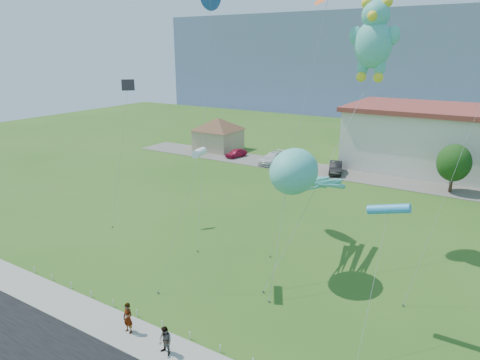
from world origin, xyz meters
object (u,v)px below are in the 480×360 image
at_px(pedestrian_right, 165,341).
at_px(parked_car_white, 273,158).
at_px(pedestrian_left, 128,318).
at_px(parked_car_black, 336,168).
at_px(parked_car_red, 236,153).
at_px(parked_car_blue, 298,163).
at_px(pavilion, 218,131).
at_px(octopus_kite, 299,176).
at_px(teddy_bear_kite, 374,38).

xyz_separation_m(pedestrian_right, parked_car_white, (-13.31, 37.70, -0.07)).
distance_m(pedestrian_left, parked_car_black, 37.18).
height_order(pedestrian_right, parked_car_red, pedestrian_right).
height_order(pedestrian_left, parked_car_blue, pedestrian_left).
height_order(pavilion, pedestrian_right, pavilion).
bearing_deg(parked_car_white, octopus_kite, -52.52).
xyz_separation_m(octopus_kite, teddy_bear_kite, (2.47, 6.57, 9.11)).
xyz_separation_m(pedestrian_left, pedestrian_right, (2.98, -0.30, -0.10)).
bearing_deg(pedestrian_left, parked_car_red, 116.04).
xyz_separation_m(pedestrian_left, parked_car_black, (-1.20, 37.16, -0.19)).
xyz_separation_m(parked_car_white, parked_car_blue, (4.09, -0.66, -0.03)).
relative_size(parked_car_black, octopus_kite, 0.45).
bearing_deg(pedestrian_left, teddy_bear_kite, 70.89).
bearing_deg(parked_car_red, parked_car_white, 9.20).
relative_size(parked_car_blue, octopus_kite, 0.43).
distance_m(parked_car_red, parked_car_blue, 10.47).
distance_m(octopus_kite, teddy_bear_kite, 11.50).
height_order(parked_car_blue, parked_car_black, parked_car_black).
height_order(parked_car_red, parked_car_black, parked_car_black).
relative_size(pedestrian_right, parked_car_red, 0.45).
xyz_separation_m(pedestrian_right, parked_car_red, (-19.63, 38.12, -0.23)).
height_order(parked_car_blue, octopus_kite, octopus_kite).
xyz_separation_m(pedestrian_left, parked_car_white, (-10.33, 37.40, -0.17)).
relative_size(pedestrian_right, octopus_kite, 0.16).
distance_m(pavilion, pedestrian_right, 47.91).
xyz_separation_m(parked_car_red, octopus_kite, (21.42, -25.91, 6.26)).
bearing_deg(parked_car_blue, parked_car_red, 155.89).
bearing_deg(parked_car_red, pavilion, 163.83).
bearing_deg(parked_car_red, octopus_kite, -37.41).
xyz_separation_m(pavilion, pedestrian_right, (24.74, -40.97, -2.12)).
distance_m(parked_car_white, octopus_kite, 30.24).
bearing_deg(parked_car_white, teddy_bear_kite, -40.27).
bearing_deg(parked_car_black, octopus_kite, -94.75).
xyz_separation_m(pavilion, parked_car_blue, (15.52, -3.93, -2.22)).
bearing_deg(teddy_bear_kite, parked_car_blue, 126.43).
bearing_deg(octopus_kite, teddy_bear_kite, 69.40).
relative_size(pedestrian_right, parked_car_blue, 0.37).
height_order(parked_car_red, parked_car_white, parked_car_white).
bearing_deg(octopus_kite, pedestrian_right, -98.32).
bearing_deg(teddy_bear_kite, pedestrian_left, -111.38).
bearing_deg(parked_car_red, parked_car_blue, 7.09).
xyz_separation_m(parked_car_blue, octopus_kite, (11.00, -24.83, 6.14)).
distance_m(pedestrian_right, parked_car_white, 39.98).
distance_m(pedestrian_left, parked_car_blue, 37.27).
bearing_deg(pavilion, octopus_kite, -47.32).
distance_m(pedestrian_right, parked_car_red, 42.88).
height_order(pedestrian_left, octopus_kite, octopus_kite).
relative_size(pedestrian_left, parked_car_white, 0.34).
bearing_deg(parked_car_white, pedestrian_left, -67.71).
height_order(parked_car_red, octopus_kite, octopus_kite).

